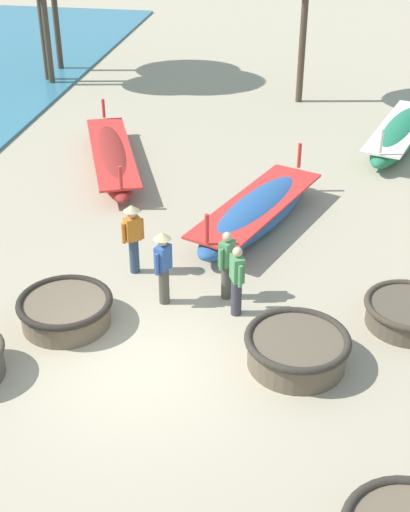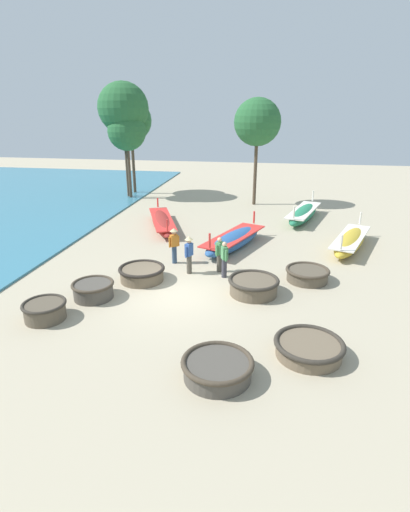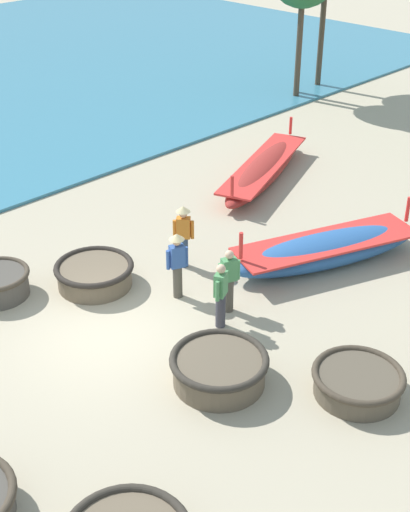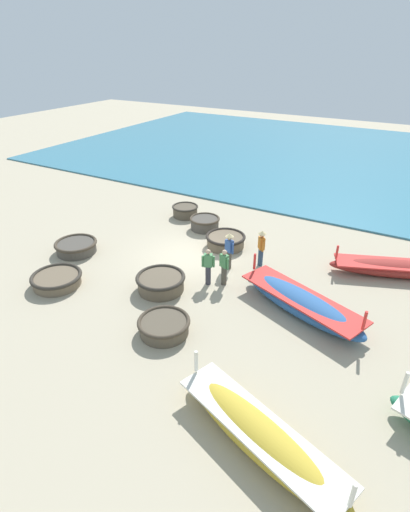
# 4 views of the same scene
# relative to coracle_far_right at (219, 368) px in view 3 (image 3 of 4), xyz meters

# --- Properties ---
(ground_plane) EXTENTS (80.00, 80.00, 0.00)m
(ground_plane) POSITION_rel_coracle_far_right_xyz_m (-2.90, -0.56, -0.35)
(ground_plane) COLOR tan
(coracle_far_right) EXTENTS (1.96, 1.96, 0.64)m
(coracle_far_right) POSITION_rel_coracle_far_right_xyz_m (0.00, 0.00, 0.00)
(coracle_far_right) COLOR brown
(coracle_far_right) RESTS_ON ground
(coracle_front_left) EXTENTS (1.91, 1.91, 0.59)m
(coracle_front_left) POSITION_rel_coracle_far_right_xyz_m (-4.63, 0.50, -0.03)
(coracle_front_left) COLOR brown
(coracle_front_left) RESTS_ON ground
(coracle_front_right) EXTENTS (1.80, 1.80, 0.53)m
(coracle_front_right) POSITION_rel_coracle_far_right_xyz_m (2.13, 1.63, -0.06)
(coracle_front_right) COLOR brown
(coracle_front_right) RESTS_ON ground
(long_boat_blue_hull) EXTENTS (3.13, 5.37, 1.40)m
(long_boat_blue_hull) POSITION_rel_coracle_far_right_xyz_m (-1.31, 5.28, 0.05)
(long_boat_blue_hull) COLOR #285693
(long_boat_blue_hull) RESTS_ON ground
(long_boat_red_hull) EXTENTS (3.18, 5.94, 1.22)m
(long_boat_red_hull) POSITION_rel_coracle_far_right_xyz_m (-5.88, 8.17, 0.00)
(long_boat_red_hull) COLOR maroon
(long_boat_red_hull) RESTS_ON ground
(fisherman_crouching) EXTENTS (0.36, 0.49, 1.67)m
(fisherman_crouching) POSITION_rel_coracle_far_right_xyz_m (-2.85, 1.57, 0.61)
(fisherman_crouching) COLOR #4C473D
(fisherman_crouching) RESTS_ON ground
(fisherman_by_coracle) EXTENTS (0.43, 0.38, 1.67)m
(fisherman_by_coracle) POSITION_rel_coracle_far_right_xyz_m (-3.77, 2.66, 0.61)
(fisherman_by_coracle) COLOR #2D425B
(fisherman_by_coracle) RESTS_ON ground
(fisherman_standing_left) EXTENTS (0.34, 0.49, 1.57)m
(fisherman_standing_left) POSITION_rel_coracle_far_right_xyz_m (-1.31, 1.41, 0.49)
(fisherman_standing_left) COLOR #383842
(fisherman_standing_left) RESTS_ON ground
(fisherman_with_hat) EXTENTS (0.34, 0.49, 1.57)m
(fisherman_with_hat) POSITION_rel_coracle_far_right_xyz_m (-1.60, 1.98, 0.49)
(fisherman_with_hat) COLOR #4C473D
(fisherman_with_hat) RESTS_ON ground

